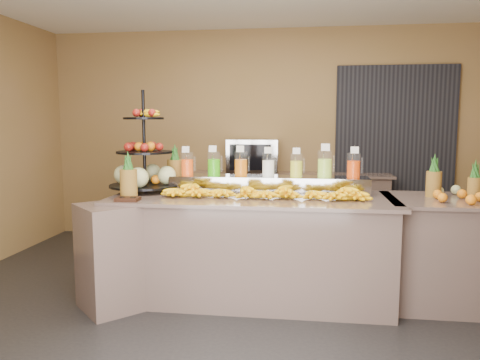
% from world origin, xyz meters
% --- Properties ---
extents(ground, '(6.00, 6.00, 0.00)m').
position_xyz_m(ground, '(0.00, 0.00, 0.00)').
color(ground, black).
rests_on(ground, ground).
extents(room_envelope, '(6.04, 5.02, 2.82)m').
position_xyz_m(room_envelope, '(0.19, 0.79, 1.88)').
color(room_envelope, olive).
rests_on(room_envelope, ground).
extents(buffet_counter, '(2.75, 1.25, 0.93)m').
position_xyz_m(buffet_counter, '(-0.12, 0.26, 0.47)').
color(buffet_counter, gray).
rests_on(buffet_counter, ground).
extents(right_counter, '(1.08, 0.88, 0.93)m').
position_xyz_m(right_counter, '(1.70, 0.40, 0.47)').
color(right_counter, gray).
rests_on(right_counter, ground).
extents(back_ledge, '(3.10, 0.55, 0.93)m').
position_xyz_m(back_ledge, '(0.00, 2.25, 0.47)').
color(back_ledge, gray).
rests_on(back_ledge, ground).
extents(pitcher_tray, '(1.85, 0.30, 0.15)m').
position_xyz_m(pitcher_tray, '(0.12, 0.58, 1.01)').
color(pitcher_tray, gray).
rests_on(pitcher_tray, buffet_counter).
extents(juice_pitcher_orange_a, '(0.12, 0.12, 0.29)m').
position_xyz_m(juice_pitcher_orange_a, '(-0.66, 0.58, 1.18)').
color(juice_pitcher_orange_a, silver).
rests_on(juice_pitcher_orange_a, pitcher_tray).
extents(juice_pitcher_green, '(0.12, 0.13, 0.30)m').
position_xyz_m(juice_pitcher_green, '(-0.40, 0.58, 1.18)').
color(juice_pitcher_green, silver).
rests_on(juice_pitcher_green, pitcher_tray).
extents(juice_pitcher_orange_b, '(0.12, 0.13, 0.30)m').
position_xyz_m(juice_pitcher_orange_b, '(-0.14, 0.58, 1.18)').
color(juice_pitcher_orange_b, silver).
rests_on(juice_pitcher_orange_b, pitcher_tray).
extents(juice_pitcher_milk, '(0.12, 0.12, 0.29)m').
position_xyz_m(juice_pitcher_milk, '(0.12, 0.58, 1.18)').
color(juice_pitcher_milk, silver).
rests_on(juice_pitcher_milk, pitcher_tray).
extents(juice_pitcher_lemon, '(0.12, 0.12, 0.28)m').
position_xyz_m(juice_pitcher_lemon, '(0.38, 0.58, 1.18)').
color(juice_pitcher_lemon, silver).
rests_on(juice_pitcher_lemon, pitcher_tray).
extents(juice_pitcher_lime, '(0.13, 0.14, 0.32)m').
position_xyz_m(juice_pitcher_lime, '(0.64, 0.58, 1.19)').
color(juice_pitcher_lime, silver).
rests_on(juice_pitcher_lime, pitcher_tray).
extents(juice_pitcher_orange_c, '(0.12, 0.13, 0.30)m').
position_xyz_m(juice_pitcher_orange_c, '(0.90, 0.58, 1.18)').
color(juice_pitcher_orange_c, silver).
rests_on(juice_pitcher_orange_c, pitcher_tray).
extents(banana_heap, '(1.83, 0.17, 0.15)m').
position_xyz_m(banana_heap, '(0.13, 0.24, 0.99)').
color(banana_heap, '#FDB40C').
rests_on(banana_heap, buffet_counter).
extents(fruit_stand, '(0.83, 0.83, 0.95)m').
position_xyz_m(fruit_stand, '(-1.01, 0.50, 1.17)').
color(fruit_stand, black).
rests_on(fruit_stand, buffet_counter).
extents(condiment_caddy, '(0.20, 0.15, 0.03)m').
position_xyz_m(condiment_caddy, '(-1.01, -0.08, 0.94)').
color(condiment_caddy, black).
rests_on(condiment_caddy, buffet_counter).
extents(pineapple_left_a, '(0.15, 0.15, 0.41)m').
position_xyz_m(pineapple_left_a, '(-1.05, 0.05, 1.08)').
color(pineapple_left_a, brown).
rests_on(pineapple_left_a, buffet_counter).
extents(pineapple_left_b, '(0.15, 0.15, 0.45)m').
position_xyz_m(pineapple_left_b, '(-0.82, 0.69, 1.10)').
color(pineapple_left_b, brown).
rests_on(pineapple_left_b, buffet_counter).
extents(right_fruit_pile, '(0.43, 0.41, 0.22)m').
position_xyz_m(right_fruit_pile, '(1.72, 0.36, 1.00)').
color(right_fruit_pile, brown).
rests_on(right_fruit_pile, right_counter).
extents(oven_warmer, '(0.68, 0.50, 0.43)m').
position_xyz_m(oven_warmer, '(-0.22, 2.25, 1.15)').
color(oven_warmer, gray).
rests_on(oven_warmer, back_ledge).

